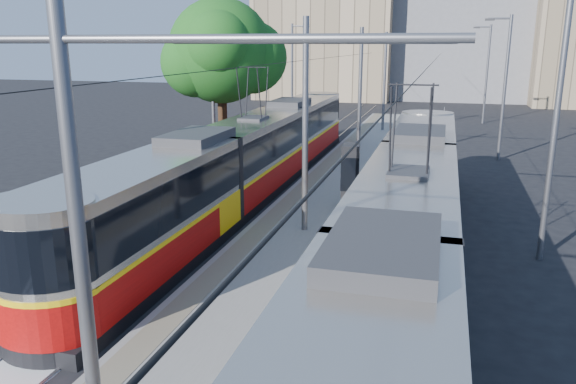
% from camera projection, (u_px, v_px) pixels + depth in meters
% --- Properties ---
extents(ground, '(160.00, 160.00, 0.00)m').
position_uv_depth(ground, '(213.00, 359.00, 11.87)').
color(ground, black).
rests_on(ground, ground).
extents(platform, '(4.00, 50.00, 0.30)m').
position_uv_depth(platform, '(348.00, 176.00, 27.67)').
color(platform, gray).
rests_on(platform, ground).
extents(tactile_strip_left, '(0.70, 50.00, 0.01)m').
position_uv_depth(tactile_strip_left, '(320.00, 171.00, 28.01)').
color(tactile_strip_left, gray).
rests_on(tactile_strip_left, platform).
extents(tactile_strip_right, '(0.70, 50.00, 0.01)m').
position_uv_depth(tactile_strip_right, '(378.00, 175.00, 27.25)').
color(tactile_strip_right, gray).
rests_on(tactile_strip_right, platform).
extents(rails, '(8.71, 70.00, 0.03)m').
position_uv_depth(rails, '(348.00, 179.00, 27.70)').
color(rails, gray).
rests_on(rails, ground).
extents(tram_left, '(2.43, 29.35, 5.50)m').
position_uv_depth(tram_left, '(254.00, 155.00, 24.70)').
color(tram_left, black).
rests_on(tram_left, ground).
extents(tram_right, '(2.43, 28.92, 5.50)m').
position_uv_depth(tram_right, '(405.00, 229.00, 14.39)').
color(tram_right, black).
rests_on(tram_right, ground).
extents(catenary, '(9.20, 70.00, 7.00)m').
position_uv_depth(catenary, '(340.00, 91.00, 23.90)').
color(catenary, slate).
rests_on(catenary, platform).
extents(street_lamps, '(15.18, 38.22, 8.00)m').
position_uv_depth(street_lamps, '(363.00, 87.00, 30.36)').
color(street_lamps, slate).
rests_on(street_lamps, ground).
extents(shelter, '(0.83, 1.19, 2.46)m').
position_uv_depth(shelter, '(350.00, 174.00, 21.62)').
color(shelter, black).
rests_on(shelter, platform).
extents(tree, '(6.09, 5.63, 8.85)m').
position_uv_depth(tree, '(229.00, 53.00, 29.97)').
color(tree, '#382314').
rests_on(tree, ground).
extents(building_left, '(16.32, 12.24, 15.07)m').
position_uv_depth(building_left, '(328.00, 35.00, 68.43)').
color(building_left, tan).
rests_on(building_left, ground).
extents(building_centre, '(18.36, 14.28, 16.05)m').
position_uv_depth(building_centre, '(464.00, 31.00, 67.87)').
color(building_centre, gray).
rests_on(building_centre, ground).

